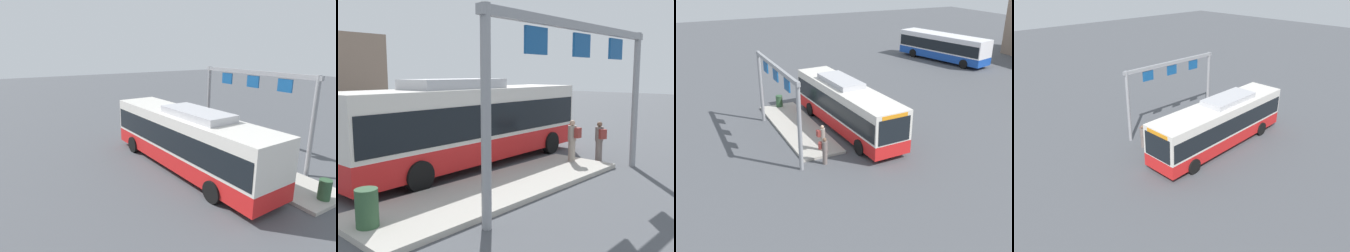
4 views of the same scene
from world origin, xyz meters
The scene contains 7 objects.
ground_plane centered at (0.00, 0.00, 0.00)m, with size 120.00×120.00×0.00m, color #4C4F54.
platform_curb centered at (-1.55, -3.11, 0.08)m, with size 10.00×2.80×0.16m, color #B2ADA3.
bus_main centered at (-0.01, 0.00, 1.81)m, with size 11.55×3.05×3.46m.
person_boarding centered at (2.71, -3.00, 1.05)m, with size 0.35×0.53×1.67m.
person_waiting_near centered at (4.10, -3.45, 0.89)m, with size 0.53×0.61×1.67m.
platform_sign_gantry centered at (0.06, -4.88, 3.71)m, with size 8.56×0.24×5.20m.
trash_bin centered at (-6.04, -3.03, 0.61)m, with size 0.52×0.52×0.90m, color #2D5133.
Camera 2 is at (-9.96, -10.88, 3.65)m, focal length 39.84 mm.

